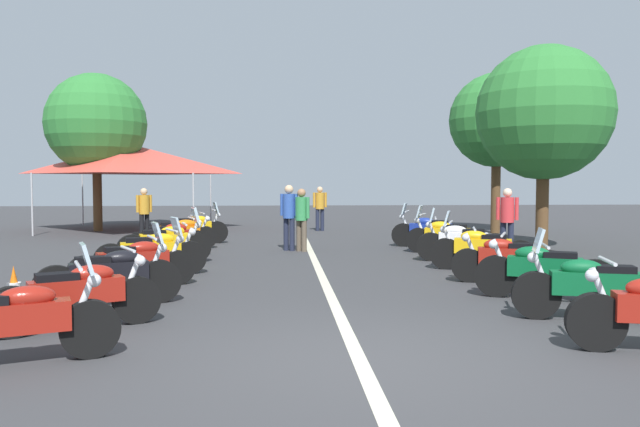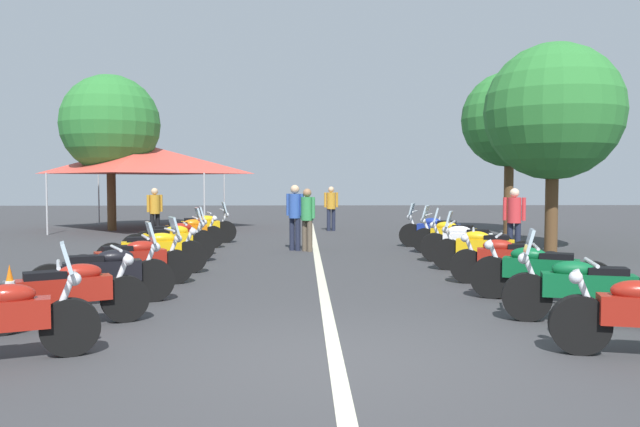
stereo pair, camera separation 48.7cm
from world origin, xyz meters
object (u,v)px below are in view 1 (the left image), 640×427
Objects in this scene: motorcycle_right_row_7 at (430,230)px; event_tent at (132,159)px; motorcycle_left_row_8 at (193,228)px; motorcycle_right_row_6 at (446,235)px; roadside_tree_1 at (96,124)px; motorcycle_left_row_4 at (152,252)px; bystander_3 at (507,216)px; bystander_2 at (320,205)px; motorcycle_right_row_5 at (462,241)px; motorcycle_left_row_6 at (170,237)px; motorcycle_left_row_3 at (135,261)px; traffic_cone_0 at (14,288)px; bystander_1 at (302,215)px; bystander_0 at (289,212)px; motorcycle_right_row_1 at (593,286)px; bystander_4 at (144,210)px; roadside_tree_2 at (497,121)px; motorcycle_left_row_0 at (12,321)px; motorcycle_right_row_3 at (508,258)px; motorcycle_left_row_2 at (111,274)px; motorcycle_right_row_2 at (543,270)px; motorcycle_left_row_1 at (79,294)px; motorcycle_left_row_5 at (166,242)px; motorcycle_right_row_4 at (481,248)px; roadside_tree_0 at (544,113)px; motorcycle_left_row_7 at (180,233)px.

event_tent reaches higher than motorcycle_right_row_7.
motorcycle_left_row_8 reaches higher than motorcycle_right_row_6.
motorcycle_left_row_4 is at bearing -159.19° from roadside_tree_1.
event_tent is at bearing -102.59° from bystander_3.
motorcycle_right_row_5 is at bearing 3.25° from bystander_2.
bystander_2 is (7.42, -4.13, 0.49)m from motorcycle_left_row_6.
traffic_cone_0 is (-1.59, 1.34, -0.17)m from motorcycle_left_row_3.
bystander_0 is at bearing 104.58° from bystander_1.
roadside_tree_1 reaches higher than motorcycle_right_row_6.
motorcycle_right_row_1 is 14.43m from bystander_4.
traffic_cone_0 is 16.98m from roadside_tree_2.
motorcycle_left_row_8 is at bearing -170.76° from bystander_4.
event_tent reaches higher than motorcycle_left_row_0.
motorcycle_left_row_4 is 6.00m from motorcycle_left_row_8.
bystander_2 is (11.81, 2.57, 0.50)m from motorcycle_right_row_3.
bystander_1 is 1.02× the size of bystander_4.
roadside_tree_1 reaches higher than motorcycle_left_row_2.
motorcycle_right_row_2 reaches higher than traffic_cone_0.
bystander_0 is (8.47, -2.71, 0.56)m from motorcycle_left_row_1.
motorcycle_left_row_6 is at bearing 77.40° from motorcycle_left_row_5.
motorcycle_left_row_0 is 1.17× the size of bystander_0.
motorcycle_right_row_6 is 1.20× the size of bystander_1.
bystander_1 is at bearing 44.38° from motorcycle_left_row_2.
motorcycle_right_row_4 is 1.27× the size of bystander_4.
motorcycle_left_row_0 is at bearing 145.78° from roadside_tree_2.
motorcycle_right_row_3 is at bearing 108.76° from motorcycle_right_row_4.
motorcycle_left_row_4 is at bearing 153.40° from bystander_4.
motorcycle_right_row_1 is at bearing 109.92° from motorcycle_right_row_7.
motorcycle_right_row_2 is 13.58m from bystander_2.
traffic_cone_0 is 8.21m from bystander_1.
motorcycle_right_row_6 is at bearing -76.17° from motorcycle_right_row_3.
motorcycle_left_row_4 is 0.35× the size of event_tent.
traffic_cone_0 is at bearing -173.21° from event_tent.
motorcycle_left_row_0 is 1.50m from motorcycle_left_row_1.
motorcycle_right_row_1 is at bearing -64.24° from motorcycle_left_row_6.
motorcycle_right_row_6 is at bearing 112.08° from motorcycle_right_row_7.
motorcycle_left_row_8 is 0.36× the size of roadside_tree_1.
motorcycle_left_row_1 is 0.35× the size of roadside_tree_0.
bystander_2 is at bearing -60.20° from motorcycle_right_row_5.
motorcycle_right_row_4 is 8.53m from traffic_cone_0.
roadside_tree_2 reaches higher than motorcycle_left_row_2.
motorcycle_right_row_7 is at bearing 16.28° from motorcycle_left_row_3.
motorcycle_right_row_5 is (1.64, -6.57, 0.01)m from motorcycle_left_row_4.
motorcycle_right_row_7 is 6.56m from roadside_tree_2.
roadside_tree_0 reaches higher than motorcycle_right_row_1.
motorcycle_left_row_5 reaches higher than motorcycle_right_row_7.
motorcycle_left_row_2 reaches higher than motorcycle_left_row_3.
motorcycle_left_row_5 is 2.90m from motorcycle_left_row_7.
motorcycle_right_row_2 is (-5.92, -6.68, 0.00)m from motorcycle_left_row_6.
roadside_tree_0 reaches higher than motorcycle_right_row_3.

